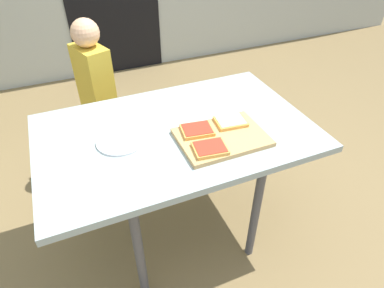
{
  "coord_description": "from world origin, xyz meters",
  "views": [
    {
      "loc": [
        -0.41,
        -1.16,
        1.58
      ],
      "look_at": [
        0.08,
        0.0,
        0.6
      ],
      "focal_mm": 31.03,
      "sensor_mm": 36.0,
      "label": 1
    }
  ],
  "objects_px": {
    "pizza_slice_near_left": "(210,148)",
    "child_left": "(97,93)",
    "cutting_board": "(222,137)",
    "pizza_slice_far_left": "(197,130)",
    "plate_white_left": "(121,141)",
    "dining_table": "(176,141)",
    "pizza_slice_far_right": "(231,121)"
  },
  "relations": [
    {
      "from": "pizza_slice_far_right",
      "to": "pizza_slice_near_left",
      "type": "bearing_deg",
      "value": -140.59
    },
    {
      "from": "pizza_slice_far_right",
      "to": "plate_white_left",
      "type": "distance_m",
      "value": 0.5
    },
    {
      "from": "dining_table",
      "to": "cutting_board",
      "type": "xyz_separation_m",
      "value": [
        0.16,
        -0.14,
        0.07
      ]
    },
    {
      "from": "dining_table",
      "to": "pizza_slice_far_right",
      "type": "distance_m",
      "value": 0.27
    },
    {
      "from": "dining_table",
      "to": "pizza_slice_near_left",
      "type": "height_order",
      "value": "pizza_slice_near_left"
    },
    {
      "from": "pizza_slice_far_right",
      "to": "pizza_slice_near_left",
      "type": "distance_m",
      "value": 0.22
    },
    {
      "from": "cutting_board",
      "to": "pizza_slice_far_left",
      "type": "bearing_deg",
      "value": 141.67
    },
    {
      "from": "child_left",
      "to": "plate_white_left",
      "type": "bearing_deg",
      "value": -90.37
    },
    {
      "from": "cutting_board",
      "to": "pizza_slice_far_right",
      "type": "distance_m",
      "value": 0.11
    },
    {
      "from": "cutting_board",
      "to": "pizza_slice_far_left",
      "type": "height_order",
      "value": "pizza_slice_far_left"
    },
    {
      "from": "pizza_slice_far_right",
      "to": "child_left",
      "type": "bearing_deg",
      "value": 121.22
    },
    {
      "from": "dining_table",
      "to": "cutting_board",
      "type": "relative_size",
      "value": 3.27
    },
    {
      "from": "dining_table",
      "to": "plate_white_left",
      "type": "height_order",
      "value": "plate_white_left"
    },
    {
      "from": "plate_white_left",
      "to": "pizza_slice_near_left",
      "type": "bearing_deg",
      "value": -35.08
    },
    {
      "from": "cutting_board",
      "to": "pizza_slice_near_left",
      "type": "bearing_deg",
      "value": -142.59
    },
    {
      "from": "dining_table",
      "to": "child_left",
      "type": "xyz_separation_m",
      "value": [
        -0.25,
        0.73,
        -0.06
      ]
    },
    {
      "from": "plate_white_left",
      "to": "child_left",
      "type": "distance_m",
      "value": 0.73
    },
    {
      "from": "pizza_slice_near_left",
      "to": "plate_white_left",
      "type": "xyz_separation_m",
      "value": [
        -0.32,
        0.22,
        -0.02
      ]
    },
    {
      "from": "pizza_slice_far_left",
      "to": "child_left",
      "type": "relative_size",
      "value": 0.15
    },
    {
      "from": "dining_table",
      "to": "cutting_board",
      "type": "distance_m",
      "value": 0.23
    },
    {
      "from": "pizza_slice_far_left",
      "to": "pizza_slice_far_right",
      "type": "relative_size",
      "value": 1.02
    },
    {
      "from": "cutting_board",
      "to": "pizza_slice_near_left",
      "type": "height_order",
      "value": "pizza_slice_near_left"
    },
    {
      "from": "pizza_slice_far_left",
      "to": "pizza_slice_near_left",
      "type": "bearing_deg",
      "value": -91.26
    },
    {
      "from": "dining_table",
      "to": "pizza_slice_far_right",
      "type": "height_order",
      "value": "pizza_slice_far_right"
    },
    {
      "from": "dining_table",
      "to": "cutting_board",
      "type": "bearing_deg",
      "value": -42.17
    },
    {
      "from": "pizza_slice_near_left",
      "to": "child_left",
      "type": "height_order",
      "value": "child_left"
    },
    {
      "from": "pizza_slice_far_left",
      "to": "pizza_slice_near_left",
      "type": "height_order",
      "value": "same"
    },
    {
      "from": "plate_white_left",
      "to": "pizza_slice_far_left",
      "type": "bearing_deg",
      "value": -14.95
    },
    {
      "from": "pizza_slice_far_left",
      "to": "child_left",
      "type": "height_order",
      "value": "child_left"
    },
    {
      "from": "child_left",
      "to": "dining_table",
      "type": "bearing_deg",
      "value": -71.28
    },
    {
      "from": "cutting_board",
      "to": "pizza_slice_near_left",
      "type": "xyz_separation_m",
      "value": [
        -0.09,
        -0.07,
        0.02
      ]
    },
    {
      "from": "dining_table",
      "to": "plate_white_left",
      "type": "bearing_deg",
      "value": 177.56
    }
  ]
}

